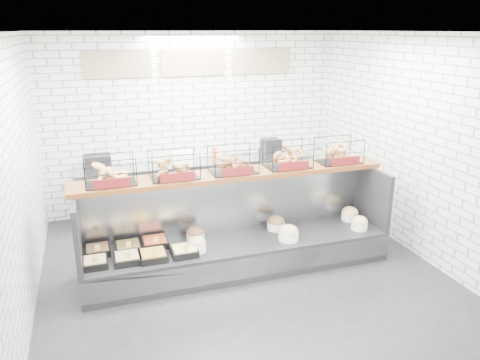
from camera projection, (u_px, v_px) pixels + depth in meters
name	position (u px, v px, depth m)	size (l,w,h in m)	color
ground	(246.00, 278.00, 5.97)	(5.50, 5.50, 0.00)	black
room_shell	(231.00, 110.00, 5.88)	(5.02, 5.51, 3.01)	white
display_case	(236.00, 244.00, 6.18)	(4.00, 0.90, 1.20)	black
bagel_shelf	(233.00, 163.00, 6.02)	(4.10, 0.50, 0.40)	#4C2710
prep_counter	(200.00, 185.00, 8.02)	(4.00, 0.60, 1.20)	#93969B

